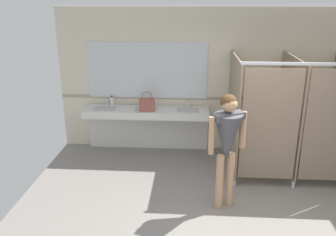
% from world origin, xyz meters
% --- Properties ---
extents(ground_plane, '(6.67, 6.02, 0.10)m').
position_xyz_m(ground_plane, '(0.00, 0.00, -0.05)').
color(ground_plane, gray).
extents(wall_back, '(6.67, 0.12, 2.77)m').
position_xyz_m(wall_back, '(0.00, 2.77, 1.39)').
color(wall_back, beige).
rests_on(wall_back, ground_plane).
extents(wall_back_tile_band, '(6.67, 0.01, 0.06)m').
position_xyz_m(wall_back_tile_band, '(0.00, 2.71, 1.05)').
color(wall_back_tile_band, '#9E937F').
rests_on(wall_back_tile_band, wall_back).
extents(vanity_counter, '(2.40, 0.53, 1.01)m').
position_xyz_m(vanity_counter, '(-1.61, 2.51, 0.65)').
color(vanity_counter, silver).
rests_on(vanity_counter, ground_plane).
extents(mirror_panel, '(2.30, 0.02, 1.08)m').
position_xyz_m(mirror_panel, '(-1.61, 2.70, 1.58)').
color(mirror_panel, silver).
rests_on(mirror_panel, wall_back).
extents(bathroom_stalls, '(2.91, 1.57, 2.04)m').
position_xyz_m(bathroom_stalls, '(1.41, 1.70, 1.07)').
color(bathroom_stalls, '#84705B').
rests_on(bathroom_stalls, ground_plane).
extents(person_standing, '(0.54, 0.54, 1.71)m').
position_xyz_m(person_standing, '(-0.24, 0.57, 1.09)').
color(person_standing, tan).
rests_on(person_standing, ground_plane).
extents(handbag, '(0.28, 0.12, 0.38)m').
position_xyz_m(handbag, '(-1.57, 2.29, 1.03)').
color(handbag, '#934C42').
rests_on(handbag, vanity_counter).
extents(soap_dispenser, '(0.07, 0.07, 0.20)m').
position_xyz_m(soap_dispenser, '(-2.30, 2.58, 0.98)').
color(soap_dispenser, white).
rests_on(soap_dispenser, vanity_counter).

